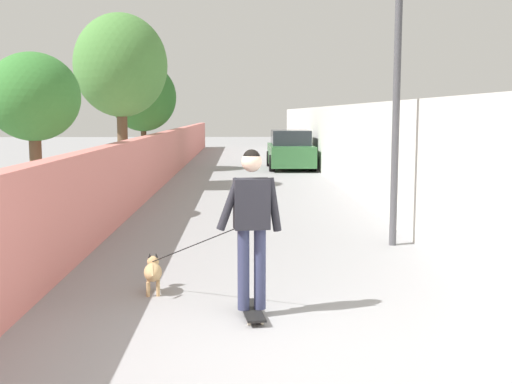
{
  "coord_description": "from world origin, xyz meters",
  "views": [
    {
      "loc": [
        -5.41,
        0.26,
        2.21
      ],
      "look_at": [
        4.28,
        0.05,
        1.0
      ],
      "focal_mm": 44.32,
      "sensor_mm": 36.0,
      "label": 1
    }
  ],
  "objects_px": {
    "dog": "(153,271)",
    "car_near": "(290,151)",
    "tree_left_near": "(121,66)",
    "person_skateboarder": "(252,216)",
    "tree_left_far": "(33,98)",
    "lamp_post": "(397,60)",
    "tree_left_mid": "(143,97)",
    "skateboard": "(252,310)"
  },
  "relations": [
    {
      "from": "skateboard",
      "to": "tree_left_mid",
      "type": "bearing_deg",
      "value": 12.35
    },
    {
      "from": "tree_left_far",
      "to": "person_skateboarder",
      "type": "xyz_separation_m",
      "value": [
        -6.22,
        -4.3,
        -1.4
      ]
    },
    {
      "from": "tree_left_far",
      "to": "dog",
      "type": "height_order",
      "value": "tree_left_far"
    },
    {
      "from": "person_skateboarder",
      "to": "car_near",
      "type": "relative_size",
      "value": 0.46
    },
    {
      "from": "tree_left_far",
      "to": "dog",
      "type": "relative_size",
      "value": 2.55
    },
    {
      "from": "person_skateboarder",
      "to": "tree_left_mid",
      "type": "bearing_deg",
      "value": 12.35
    },
    {
      "from": "tree_left_near",
      "to": "tree_left_far",
      "type": "relative_size",
      "value": 1.47
    },
    {
      "from": "tree_left_mid",
      "to": "skateboard",
      "type": "relative_size",
      "value": 5.04
    },
    {
      "from": "tree_left_near",
      "to": "skateboard",
      "type": "height_order",
      "value": "tree_left_near"
    },
    {
      "from": "tree_left_far",
      "to": "lamp_post",
      "type": "bearing_deg",
      "value": -110.35
    },
    {
      "from": "tree_left_near",
      "to": "lamp_post",
      "type": "height_order",
      "value": "tree_left_near"
    },
    {
      "from": "car_near",
      "to": "dog",
      "type": "bearing_deg",
      "value": 170.17
    },
    {
      "from": "lamp_post",
      "to": "car_near",
      "type": "distance_m",
      "value": 14.99
    },
    {
      "from": "skateboard",
      "to": "tree_left_near",
      "type": "bearing_deg",
      "value": 16.91
    },
    {
      "from": "tree_left_far",
      "to": "person_skateboarder",
      "type": "distance_m",
      "value": 7.69
    },
    {
      "from": "lamp_post",
      "to": "person_skateboarder",
      "type": "relative_size",
      "value": 2.58
    },
    {
      "from": "car_near",
      "to": "person_skateboarder",
      "type": "bearing_deg",
      "value": 174.33
    },
    {
      "from": "tree_left_near",
      "to": "car_near",
      "type": "height_order",
      "value": "tree_left_near"
    },
    {
      "from": "car_near",
      "to": "lamp_post",
      "type": "bearing_deg",
      "value": -177.68
    },
    {
      "from": "skateboard",
      "to": "person_skateboarder",
      "type": "distance_m",
      "value": 1.05
    },
    {
      "from": "tree_left_near",
      "to": "skateboard",
      "type": "relative_size",
      "value": 6.15
    },
    {
      "from": "dog",
      "to": "car_near",
      "type": "height_order",
      "value": "car_near"
    },
    {
      "from": "person_skateboarder",
      "to": "dog",
      "type": "height_order",
      "value": "person_skateboarder"
    },
    {
      "from": "tree_left_mid",
      "to": "car_near",
      "type": "distance_m",
      "value": 6.14
    },
    {
      "from": "tree_left_far",
      "to": "tree_left_near",
      "type": "bearing_deg",
      "value": -7.63
    },
    {
      "from": "person_skateboarder",
      "to": "car_near",
      "type": "height_order",
      "value": "person_skateboarder"
    },
    {
      "from": "tree_left_near",
      "to": "dog",
      "type": "relative_size",
      "value": 3.75
    },
    {
      "from": "tree_left_near",
      "to": "person_skateboarder",
      "type": "bearing_deg",
      "value": -163.09
    },
    {
      "from": "tree_left_mid",
      "to": "skateboard",
      "type": "xyz_separation_m",
      "value": [
        -17.72,
        -3.88,
        -2.75
      ]
    },
    {
      "from": "tree_left_near",
      "to": "car_near",
      "type": "distance_m",
      "value": 9.12
    },
    {
      "from": "skateboard",
      "to": "dog",
      "type": "relative_size",
      "value": 0.61
    },
    {
      "from": "dog",
      "to": "skateboard",
      "type": "bearing_deg",
      "value": -128.35
    },
    {
      "from": "tree_left_mid",
      "to": "car_near",
      "type": "relative_size",
      "value": 1.08
    },
    {
      "from": "tree_left_far",
      "to": "car_near",
      "type": "bearing_deg",
      "value": -26.54
    },
    {
      "from": "tree_left_mid",
      "to": "tree_left_far",
      "type": "bearing_deg",
      "value": 177.92
    },
    {
      "from": "tree_left_near",
      "to": "lamp_post",
      "type": "relative_size",
      "value": 1.12
    },
    {
      "from": "tree_left_mid",
      "to": "lamp_post",
      "type": "bearing_deg",
      "value": -155.71
    },
    {
      "from": "dog",
      "to": "lamp_post",
      "type": "bearing_deg",
      "value": -52.73
    },
    {
      "from": "dog",
      "to": "car_near",
      "type": "bearing_deg",
      "value": -9.83
    },
    {
      "from": "skateboard",
      "to": "dog",
      "type": "distance_m",
      "value": 1.55
    },
    {
      "from": "skateboard",
      "to": "car_near",
      "type": "bearing_deg",
      "value": -5.67
    },
    {
      "from": "tree_left_mid",
      "to": "dog",
      "type": "xyz_separation_m",
      "value": [
        -16.77,
        -2.68,
        -2.54
      ]
    }
  ]
}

